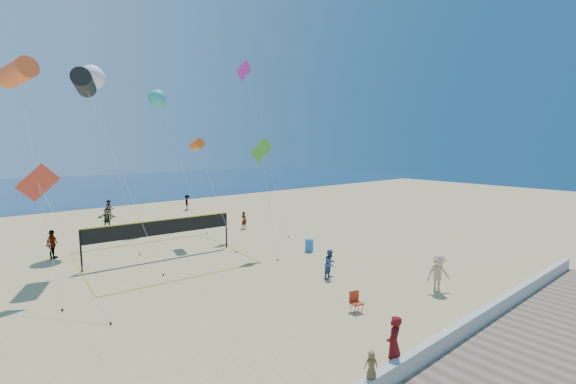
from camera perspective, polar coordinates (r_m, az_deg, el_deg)
ground at (r=15.22m, az=6.77°, el=-20.60°), size 120.00×120.00×0.00m
ocean at (r=72.25m, az=-31.64°, el=0.41°), size 140.00×50.00×0.03m
seawall at (r=13.46m, az=16.91°, el=-23.38°), size 32.00×0.30×0.60m
woman at (r=13.17m, az=15.38°, el=-20.97°), size 0.76×0.60×1.84m
toddler at (r=11.90m, az=12.24°, el=-23.73°), size 0.46×0.41×0.78m
bystander_a at (r=20.81m, az=6.28°, el=-10.55°), size 0.85×0.73×1.54m
bystander_b at (r=20.14m, az=21.38°, el=-11.15°), size 1.38×1.16×1.85m
far_person_0 at (r=28.09m, az=-31.57°, el=-6.64°), size 1.01×1.11×1.82m
far_person_1 at (r=36.39m, az=-25.25°, el=-3.47°), size 1.61×0.97×1.66m
far_person_2 at (r=32.62m, az=-6.54°, el=-4.18°), size 0.49×0.61×1.45m
far_person_3 at (r=40.20m, az=-24.95°, el=-2.38°), size 1.05×0.92×1.84m
far_person_4 at (r=42.98m, az=-14.69°, el=-1.51°), size 0.93×1.20×1.64m
camp_chair at (r=17.18m, az=9.95°, el=-15.53°), size 0.56×0.67×0.96m
trash_barrel at (r=25.78m, az=3.15°, el=-7.89°), size 0.72×0.72×0.82m
volleyball_net at (r=25.20m, az=-18.28°, el=-5.63°), size 9.69×9.55×2.44m
kite_0 at (r=23.85m, az=-35.18°, el=14.24°), size 1.73×6.71×11.24m
kite_1 at (r=25.12m, az=-27.99°, el=14.08°), size 3.26×5.94×11.17m
kite_2 at (r=28.28m, az=-13.33°, el=6.82°), size 0.98×5.10×7.49m
kite_3 at (r=20.80m, az=-32.79°, el=0.55°), size 2.39×5.43×6.21m
kite_4 at (r=24.69m, az=-3.86°, el=5.55°), size 1.74×2.36×7.55m
kite_5 at (r=31.93m, az=-6.16°, el=16.15°), size 1.87×4.62×13.76m
kite_6 at (r=30.32m, az=-27.02°, el=14.91°), size 2.09×5.63×12.40m
kite_7 at (r=35.05m, az=-18.81°, el=12.97°), size 2.48×6.42×11.64m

